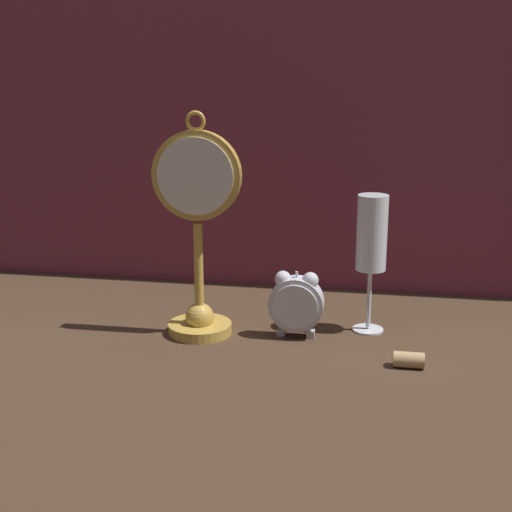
{
  "coord_description": "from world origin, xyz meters",
  "views": [
    {
      "loc": [
        0.18,
        -0.94,
        0.4
      ],
      "look_at": [
        0.0,
        0.08,
        0.12
      ],
      "focal_mm": 50.0,
      "sensor_mm": 36.0,
      "label": 1
    }
  ],
  "objects_px": {
    "champagne_flute": "(372,241)",
    "wine_cork": "(409,360)",
    "alarm_clock_twin_bell": "(296,301)",
    "pocket_watch_on_stand": "(198,237)"
  },
  "relations": [
    {
      "from": "pocket_watch_on_stand",
      "to": "champagne_flute",
      "type": "relative_size",
      "value": 1.58
    },
    {
      "from": "wine_cork",
      "to": "pocket_watch_on_stand",
      "type": "bearing_deg",
      "value": 166.65
    },
    {
      "from": "champagne_flute",
      "to": "wine_cork",
      "type": "xyz_separation_m",
      "value": [
        0.06,
        -0.13,
        -0.13
      ]
    },
    {
      "from": "pocket_watch_on_stand",
      "to": "wine_cork",
      "type": "distance_m",
      "value": 0.35
    },
    {
      "from": "alarm_clock_twin_bell",
      "to": "champagne_flute",
      "type": "distance_m",
      "value": 0.15
    },
    {
      "from": "alarm_clock_twin_bell",
      "to": "wine_cork",
      "type": "distance_m",
      "value": 0.19
    },
    {
      "from": "pocket_watch_on_stand",
      "to": "champagne_flute",
      "type": "bearing_deg",
      "value": 12.66
    },
    {
      "from": "champagne_flute",
      "to": "pocket_watch_on_stand",
      "type": "bearing_deg",
      "value": -167.34
    },
    {
      "from": "alarm_clock_twin_bell",
      "to": "champagne_flute",
      "type": "relative_size",
      "value": 0.48
    },
    {
      "from": "wine_cork",
      "to": "alarm_clock_twin_bell",
      "type": "bearing_deg",
      "value": 153.04
    }
  ]
}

